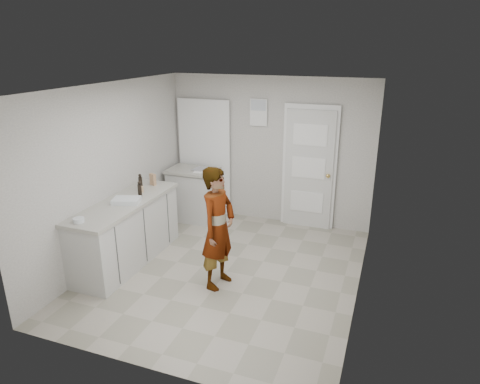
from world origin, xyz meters
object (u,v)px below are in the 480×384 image
at_px(oil_cruet_a, 140,189).
at_px(baking_dish, 126,201).
at_px(person, 218,228).
at_px(egg_bowl, 79,220).
at_px(spice_jar, 142,189).
at_px(oil_cruet_b, 141,183).
at_px(cake_mix_box, 153,179).

distance_m(oil_cruet_a, baking_dish, 0.29).
relative_size(person, oil_cruet_a, 6.99).
relative_size(person, baking_dish, 3.79).
xyz_separation_m(oil_cruet_a, egg_bowl, (-0.20, -1.05, -0.08)).
bearing_deg(egg_bowl, baking_dish, 78.34).
bearing_deg(spice_jar, oil_cruet_b, 130.83).
bearing_deg(cake_mix_box, oil_cruet_a, -55.13).
bearing_deg(baking_dish, cake_mix_box, 94.41).
xyz_separation_m(person, egg_bowl, (-1.56, -0.68, 0.16)).
distance_m(spice_jar, oil_cruet_b, 0.10).
bearing_deg(baking_dish, person, -3.80).
bearing_deg(person, baking_dish, 96.17).
bearing_deg(oil_cruet_b, egg_bowl, -93.35).
bearing_deg(oil_cruet_b, person, -21.69).
height_order(person, egg_bowl, person).
bearing_deg(spice_jar, egg_bowl, -95.55).
xyz_separation_m(cake_mix_box, baking_dish, (0.06, -0.80, -0.06)).
distance_m(oil_cruet_a, egg_bowl, 1.08).
xyz_separation_m(cake_mix_box, oil_cruet_a, (0.10, -0.52, 0.02)).
relative_size(oil_cruet_a, oil_cruet_b, 0.87).
relative_size(oil_cruet_b, egg_bowl, 1.89).
bearing_deg(baking_dish, oil_cruet_b, 99.72).
xyz_separation_m(oil_cruet_a, baking_dish, (-0.04, -0.28, -0.08)).
distance_m(spice_jar, oil_cruet_a, 0.20).
bearing_deg(baking_dish, oil_cruet_a, 82.09).
relative_size(oil_cruet_a, baking_dish, 0.54).
relative_size(spice_jar, egg_bowl, 0.64).
distance_m(cake_mix_box, oil_cruet_a, 0.53).
bearing_deg(cake_mix_box, baking_dish, -61.67).
height_order(oil_cruet_a, oil_cruet_b, oil_cruet_b).
bearing_deg(person, cake_mix_box, 68.53).
bearing_deg(oil_cruet_b, baking_dish, -80.28).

